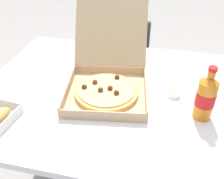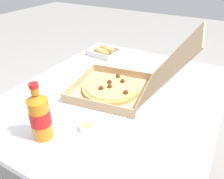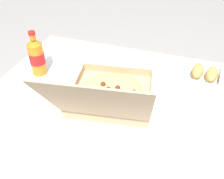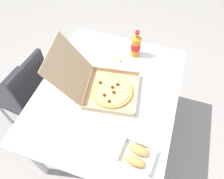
% 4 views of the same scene
% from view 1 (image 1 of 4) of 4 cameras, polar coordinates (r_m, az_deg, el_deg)
% --- Properties ---
extents(dining_table, '(1.13, 0.94, 0.71)m').
position_cam_1_polar(dining_table, '(1.23, -1.19, -3.13)').
color(dining_table, white).
rests_on(dining_table, ground_plane).
extents(chair, '(0.44, 0.44, 0.83)m').
position_cam_1_polar(chair, '(1.90, 2.95, 6.23)').
color(chair, '#232328').
rests_on(chair, ground_plane).
extents(pizza_box_open, '(0.43, 0.59, 0.33)m').
position_cam_1_polar(pizza_box_open, '(1.17, -0.99, 2.40)').
color(pizza_box_open, tan).
rests_on(pizza_box_open, dining_table).
extents(cola_bottle, '(0.07, 0.07, 0.22)m').
position_cam_1_polar(cola_bottle, '(1.04, 19.69, -1.57)').
color(cola_bottle, orange).
rests_on(cola_bottle, dining_table).
extents(paper_menu, '(0.25, 0.22, 0.00)m').
position_cam_1_polar(paper_menu, '(1.37, 15.51, 3.90)').
color(paper_menu, white).
rests_on(paper_menu, dining_table).
extents(dipping_sauce_cup, '(0.06, 0.06, 0.02)m').
position_cam_1_polar(dipping_sauce_cup, '(1.17, 13.35, -0.93)').
color(dipping_sauce_cup, white).
rests_on(dipping_sauce_cup, dining_table).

